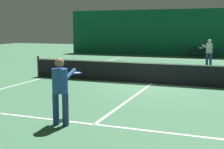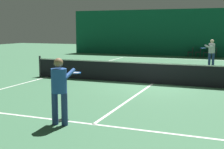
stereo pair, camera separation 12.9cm
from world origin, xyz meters
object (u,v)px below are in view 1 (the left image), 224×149
(player_far, at_px, (209,51))
(courtside_chair_1, at_px, (196,51))
(courtside_chair_3, at_px, (212,52))
(tennis_net, at_px, (152,72))
(courtside_chair_0, at_px, (189,51))
(courtside_chair_2, at_px, (204,52))
(player_near, at_px, (61,86))

(player_far, relative_size, courtside_chair_1, 2.09)
(player_far, bearing_deg, courtside_chair_3, -152.03)
(tennis_net, height_order, player_far, player_far)
(courtside_chair_1, height_order, courtside_chair_3, same)
(courtside_chair_0, height_order, courtside_chair_2, same)
(courtside_chair_2, height_order, courtside_chair_3, same)
(courtside_chair_1, bearing_deg, player_near, -3.81)
(courtside_chair_0, relative_size, courtside_chair_3, 1.00)
(tennis_net, distance_m, courtside_chair_0, 14.08)
(player_far, height_order, courtside_chair_3, player_far)
(courtside_chair_0, xyz_separation_m, courtside_chair_3, (1.94, 0.00, 0.00))
(courtside_chair_1, xyz_separation_m, courtside_chair_3, (1.30, 0.00, 0.00))
(courtside_chair_1, xyz_separation_m, courtside_chair_2, (0.65, 0.00, 0.00))
(player_near, distance_m, courtside_chair_0, 20.81)
(player_near, bearing_deg, tennis_net, -10.57)
(player_near, height_order, courtside_chair_3, player_near)
(courtside_chair_2, relative_size, courtside_chair_3, 1.00)
(courtside_chair_3, bearing_deg, courtside_chair_0, -90.00)
(player_far, distance_m, courtside_chair_2, 6.39)
(player_far, distance_m, courtside_chair_3, 6.34)
(tennis_net, distance_m, courtside_chair_1, 14.10)
(tennis_net, relative_size, courtside_chair_0, 14.29)
(courtside_chair_3, bearing_deg, courtside_chair_2, -90.00)
(courtside_chair_1, height_order, courtside_chair_2, same)
(player_far, xyz_separation_m, courtside_chair_1, (-1.39, 6.32, -0.53))
(courtside_chair_0, xyz_separation_m, courtside_chair_1, (0.65, 0.00, 0.00))
(tennis_net, xyz_separation_m, courtside_chair_1, (0.59, 14.08, -0.03))
(tennis_net, xyz_separation_m, player_far, (1.97, 7.76, 0.51))
(courtside_chair_1, distance_m, courtside_chair_2, 0.65)
(courtside_chair_1, distance_m, courtside_chair_3, 1.30)
(courtside_chair_0, distance_m, courtside_chair_3, 1.94)
(tennis_net, relative_size, courtside_chair_3, 14.29)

